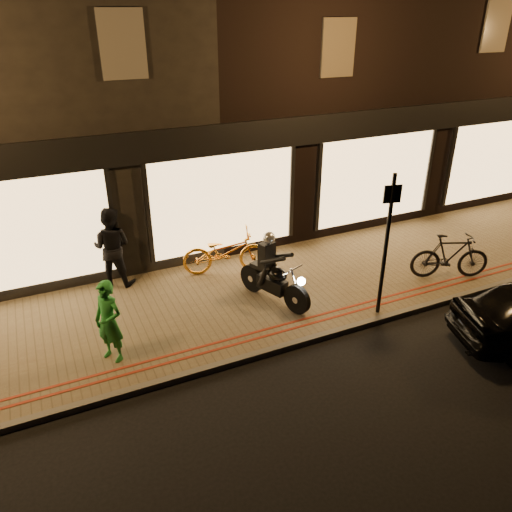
{
  "coord_description": "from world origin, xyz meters",
  "views": [
    {
      "loc": [
        -4.06,
        -6.71,
        5.83
      ],
      "look_at": [
        -0.07,
        1.92,
        1.1
      ],
      "focal_mm": 35.0,
      "sensor_mm": 36.0,
      "label": 1
    }
  ],
  "objects_px": {
    "motorcycle": "(273,275)",
    "sign_post": "(387,239)",
    "bicycle_gold": "(225,252)",
    "person_green": "(109,322)"
  },
  "relations": [
    {
      "from": "motorcycle",
      "to": "sign_post",
      "type": "height_order",
      "value": "sign_post"
    },
    {
      "from": "motorcycle",
      "to": "bicycle_gold",
      "type": "relative_size",
      "value": 0.91
    },
    {
      "from": "motorcycle",
      "to": "sign_post",
      "type": "xyz_separation_m",
      "value": [
        1.8,
        -1.34,
        1.06
      ]
    },
    {
      "from": "motorcycle",
      "to": "sign_post",
      "type": "bearing_deg",
      "value": -57.26
    },
    {
      "from": "motorcycle",
      "to": "sign_post",
      "type": "relative_size",
      "value": 0.62
    },
    {
      "from": "motorcycle",
      "to": "bicycle_gold",
      "type": "bearing_deg",
      "value": 84.06
    },
    {
      "from": "person_green",
      "to": "motorcycle",
      "type": "bearing_deg",
      "value": 60.9
    },
    {
      "from": "person_green",
      "to": "sign_post",
      "type": "bearing_deg",
      "value": 43.38
    },
    {
      "from": "sign_post",
      "to": "person_green",
      "type": "height_order",
      "value": "sign_post"
    },
    {
      "from": "bicycle_gold",
      "to": "person_green",
      "type": "distance_m",
      "value": 3.8
    }
  ]
}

